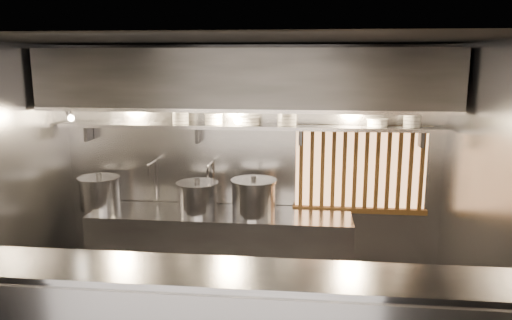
% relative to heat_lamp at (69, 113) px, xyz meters
% --- Properties ---
extents(ceiling, '(4.50, 4.50, 0.00)m').
position_rel_heat_lamp_xyz_m(ceiling, '(1.90, -0.85, 0.73)').
color(ceiling, black).
rests_on(ceiling, wall_back).
extents(wall_back, '(4.50, 0.00, 4.50)m').
position_rel_heat_lamp_xyz_m(wall_back, '(1.90, 0.65, -0.67)').
color(wall_back, gray).
rests_on(wall_back, floor).
extents(wall_right, '(0.00, 3.00, 3.00)m').
position_rel_heat_lamp_xyz_m(wall_right, '(4.15, -0.85, -0.67)').
color(wall_right, gray).
rests_on(wall_right, floor).
extents(cooking_bench, '(3.00, 0.70, 0.90)m').
position_rel_heat_lamp_xyz_m(cooking_bench, '(1.60, 0.28, -1.62)').
color(cooking_bench, '#9F9FA4').
rests_on(cooking_bench, floor).
extents(bowl_shelf, '(4.40, 0.34, 0.04)m').
position_rel_heat_lamp_xyz_m(bowl_shelf, '(1.90, 0.47, -0.19)').
color(bowl_shelf, '#9F9FA4').
rests_on(bowl_shelf, wall_back).
extents(exhaust_hood, '(4.40, 0.81, 0.65)m').
position_rel_heat_lamp_xyz_m(exhaust_hood, '(1.90, 0.25, 0.36)').
color(exhaust_hood, '#2D2D30').
rests_on(exhaust_hood, ceiling).
extents(wood_screen, '(1.56, 0.09, 1.04)m').
position_rel_heat_lamp_xyz_m(wood_screen, '(3.20, 0.60, -0.69)').
color(wood_screen, '#FFB472').
rests_on(wood_screen, wall_back).
extents(faucet_left, '(0.04, 0.30, 0.50)m').
position_rel_heat_lamp_xyz_m(faucet_left, '(0.75, 0.52, -0.76)').
color(faucet_left, silver).
rests_on(faucet_left, wall_back).
extents(faucet_right, '(0.04, 0.30, 0.50)m').
position_rel_heat_lamp_xyz_m(faucet_right, '(1.45, 0.52, -0.76)').
color(faucet_right, silver).
rests_on(faucet_right, wall_back).
extents(heat_lamp, '(0.25, 0.35, 0.20)m').
position_rel_heat_lamp_xyz_m(heat_lamp, '(0.00, 0.00, 0.00)').
color(heat_lamp, '#9F9FA4').
rests_on(heat_lamp, exhaust_hood).
extents(pendant_bulb, '(0.09, 0.09, 0.19)m').
position_rel_heat_lamp_xyz_m(pendant_bulb, '(1.80, 0.35, -0.11)').
color(pendant_bulb, '#2D2D30').
rests_on(pendant_bulb, exhaust_hood).
extents(stock_pot_left, '(0.60, 0.60, 0.42)m').
position_rel_heat_lamp_xyz_m(stock_pot_left, '(0.15, 0.32, -0.98)').
color(stock_pot_left, '#9F9FA4').
rests_on(stock_pot_left, cooking_bench).
extents(stock_pot_mid, '(0.59, 0.59, 0.40)m').
position_rel_heat_lamp_xyz_m(stock_pot_mid, '(1.34, 0.25, -0.98)').
color(stock_pot_mid, '#9F9FA4').
rests_on(stock_pot_mid, cooking_bench).
extents(stock_pot_right, '(0.68, 0.68, 0.45)m').
position_rel_heat_lamp_xyz_m(stock_pot_right, '(1.99, 0.23, -0.96)').
color(stock_pot_right, '#9F9FA4').
rests_on(stock_pot_right, cooking_bench).
extents(bowl_stack_0, '(0.20, 0.20, 0.17)m').
position_rel_heat_lamp_xyz_m(bowl_stack_0, '(1.11, 0.47, -0.08)').
color(bowl_stack_0, white).
rests_on(bowl_stack_0, bowl_shelf).
extents(bowl_stack_1, '(0.22, 0.22, 0.13)m').
position_rel_heat_lamp_xyz_m(bowl_stack_1, '(1.50, 0.47, -0.10)').
color(bowl_stack_1, white).
rests_on(bowl_stack_1, bowl_shelf).
extents(bowl_stack_2, '(0.24, 0.24, 0.09)m').
position_rel_heat_lamp_xyz_m(bowl_stack_2, '(1.92, 0.47, -0.12)').
color(bowl_stack_2, white).
rests_on(bowl_stack_2, bowl_shelf).
extents(bowl_stack_3, '(0.23, 0.23, 0.17)m').
position_rel_heat_lamp_xyz_m(bowl_stack_3, '(2.34, 0.47, -0.08)').
color(bowl_stack_3, white).
rests_on(bowl_stack_3, bowl_shelf).
extents(bowl_stack_4, '(0.24, 0.24, 0.09)m').
position_rel_heat_lamp_xyz_m(bowl_stack_4, '(3.35, 0.47, -0.12)').
color(bowl_stack_4, white).
rests_on(bowl_stack_4, bowl_shelf).
extents(bowl_stack_5, '(0.20, 0.20, 0.17)m').
position_rel_heat_lamp_xyz_m(bowl_stack_5, '(3.72, 0.47, -0.08)').
color(bowl_stack_5, white).
rests_on(bowl_stack_5, bowl_shelf).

